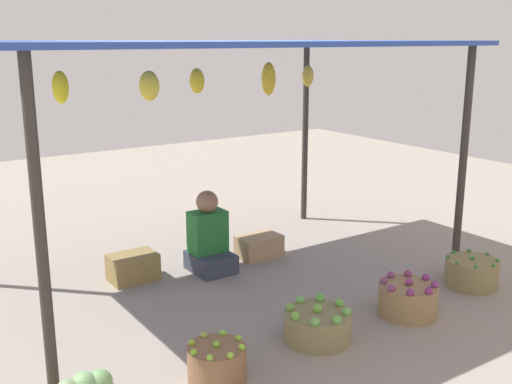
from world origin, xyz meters
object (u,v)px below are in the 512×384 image
Objects in this scene: wooden_crate_stacked_rear at (259,246)px; basket_purple_onions at (408,299)px; basket_green_apples at (317,325)px; wooden_crate_near_vendor at (133,267)px; basket_green_chilies at (471,272)px; vendor_person at (209,240)px; basket_limes at (217,363)px.

basket_purple_onions is at bearing -82.69° from wooden_crate_stacked_rear.
basket_green_apples is 1.14× the size of wooden_crate_stacked_rear.
basket_green_chilies is at bearing -36.76° from wooden_crate_near_vendor.
vendor_person is 1.65× the size of basket_purple_onions.
basket_green_chilies is at bearing -55.84° from wooden_crate_stacked_rear.
basket_green_apples reaches higher than wooden_crate_near_vendor.
basket_green_apples is at bearing -179.64° from basket_green_chilies.
vendor_person is 2.41m from basket_green_chilies.
basket_purple_onions is 2.46m from wooden_crate_near_vendor.
basket_green_apples is 1.05× the size of basket_purple_onions.
vendor_person is 1.83× the size of wooden_crate_near_vendor.
basket_green_apples is 1.82m from wooden_crate_stacked_rear.
basket_green_apples reaches higher than basket_limes.
wooden_crate_stacked_rear is (0.65, 1.70, -0.00)m from basket_green_apples.
vendor_person is at bearing 136.65° from basket_green_chilies.
vendor_person is at bearing 115.53° from basket_purple_onions.
basket_limes is at bearing -131.22° from wooden_crate_stacked_rear.
wooden_crate_near_vendor is (0.24, 1.90, 0.00)m from basket_limes.
basket_green_chilies is (2.69, 0.07, 0.00)m from basket_limes.
basket_green_chilies is 2.04m from wooden_crate_stacked_rear.
wooden_crate_near_vendor is (-0.70, 0.18, -0.17)m from vendor_person.
basket_green_apples is (0.89, 0.06, -0.00)m from basket_limes.
vendor_person is 1.94m from basket_purple_onions.
basket_green_chilies reaches higher than wooden_crate_near_vendor.
basket_limes is 0.83× the size of basket_green_chilies.
basket_green_apples is (-0.05, -1.66, -0.18)m from vendor_person.
wooden_crate_near_vendor is (-0.66, 1.84, 0.01)m from basket_green_apples.
vendor_person is 1.67m from basket_green_apples.
vendor_person reaches higher than basket_green_chilies.
basket_limes is (-0.94, -1.72, -0.18)m from vendor_person.
wooden_crate_stacked_rear is at bearing 124.16° from basket_green_chilies.
vendor_person is 1.97m from basket_limes.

